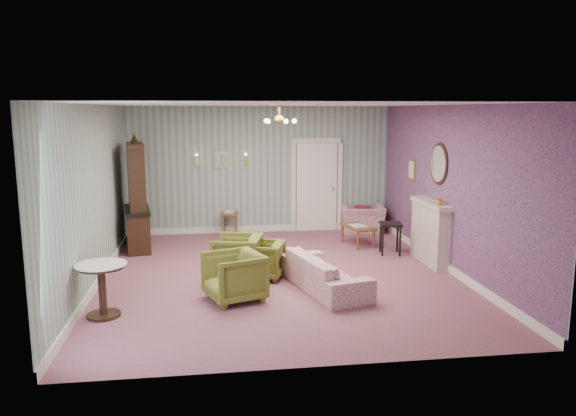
{
  "coord_description": "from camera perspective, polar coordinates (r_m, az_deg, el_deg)",
  "views": [
    {
      "loc": [
        -1.13,
        -9.12,
        2.81
      ],
      "look_at": [
        0.2,
        0.4,
        1.1
      ],
      "focal_mm": 34.44,
      "sensor_mm": 36.0,
      "label": 1
    }
  ],
  "objects": [
    {
      "name": "chandelier",
      "position": [
        9.19,
        -0.9,
        8.96
      ],
      "size": [
        0.56,
        0.56,
        0.36
      ],
      "primitive_type": null,
      "color": "gold",
      "rests_on": "ceiling"
    },
    {
      "name": "wall_right_floral",
      "position": [
        10.1,
        16.19,
        1.94
      ],
      "size": [
        0.0,
        7.0,
        7.0
      ],
      "primitive_type": "plane",
      "rotation": [
        1.57,
        0.0,
        -1.57
      ],
      "color": "#BC5E96",
      "rests_on": "ground"
    },
    {
      "name": "sconce_left",
      "position": [
        12.62,
        -9.4,
        4.91
      ],
      "size": [
        0.16,
        0.12,
        0.3
      ],
      "primitive_type": null,
      "color": "gold",
      "rests_on": "wall_back"
    },
    {
      "name": "wingback_chair",
      "position": [
        12.89,
        7.76,
        -0.68
      ],
      "size": [
        1.06,
        0.78,
        0.84
      ],
      "primitive_type": "imported",
      "rotation": [
        0.0,
        0.0,
        2.98
      ],
      "color": "#A64367",
      "rests_on": "floor"
    },
    {
      "name": "floor",
      "position": [
        9.61,
        -0.86,
        -6.91
      ],
      "size": [
        7.0,
        7.0,
        0.0
      ],
      "primitive_type": "plane",
      "color": "#945669",
      "rests_on": "ground"
    },
    {
      "name": "sconce_right",
      "position": [
        12.64,
        -4.39,
        5.02
      ],
      "size": [
        0.16,
        0.12,
        0.3
      ],
      "primitive_type": null,
      "color": "gold",
      "rests_on": "wall_back"
    },
    {
      "name": "framed_print",
      "position": [
        11.68,
        12.68,
        3.9
      ],
      "size": [
        0.04,
        0.34,
        0.42
      ],
      "primitive_type": null,
      "color": "gold",
      "rests_on": "wall_right"
    },
    {
      "name": "pedestal_table",
      "position": [
        8.06,
        -18.62,
        -8.03
      ],
      "size": [
        0.87,
        0.87,
        0.76
      ],
      "primitive_type": null,
      "rotation": [
        0.0,
        0.0,
        0.31
      ],
      "color": "black",
      "rests_on": "floor"
    },
    {
      "name": "side_table_black",
      "position": [
        11.05,
        10.5,
        -3.13
      ],
      "size": [
        0.49,
        0.49,
        0.63
      ],
      "primitive_type": null,
      "rotation": [
        0.0,
        0.0,
        -0.18
      ],
      "color": "black",
      "rests_on": "floor"
    },
    {
      "name": "dresser",
      "position": [
        11.59,
        -15.4,
        1.47
      ],
      "size": [
        0.68,
        1.43,
        2.29
      ],
      "primitive_type": null,
      "rotation": [
        0.0,
        0.0,
        0.16
      ],
      "color": "black",
      "rests_on": "floor"
    },
    {
      "name": "gilt_mirror_back",
      "position": [
        12.63,
        -6.9,
        4.97
      ],
      "size": [
        0.28,
        0.06,
        0.36
      ],
      "primitive_type": null,
      "color": "gold",
      "rests_on": "wall_back"
    },
    {
      "name": "burgundy_cushion",
      "position": [
        12.73,
        7.73,
        -0.55
      ],
      "size": [
        0.41,
        0.28,
        0.39
      ],
      "primitive_type": "cube",
      "rotation": [
        0.17,
        0.0,
        -0.35
      ],
      "color": "maroon",
      "rests_on": "wingback_chair"
    },
    {
      "name": "mantel_vase",
      "position": [
        10.07,
        15.37,
        0.72
      ],
      "size": [
        0.15,
        0.15,
        0.15
      ],
      "primitive_type": "imported",
      "color": "gold",
      "rests_on": "fireplace"
    },
    {
      "name": "sofa_chintz",
      "position": [
        8.77,
        3.83,
        -6.06
      ],
      "size": [
        1.03,
        2.0,
        0.75
      ],
      "primitive_type": "imported",
      "rotation": [
        0.0,
        0.0,
        1.83
      ],
      "color": "#A64367",
      "rests_on": "floor"
    },
    {
      "name": "oval_mirror",
      "position": [
        10.41,
        15.28,
        4.44
      ],
      "size": [
        0.04,
        0.76,
        0.84
      ],
      "primitive_type": null,
      "color": "white",
      "rests_on": "wall_right"
    },
    {
      "name": "olive_chair_c",
      "position": [
        9.45,
        -5.3,
        -4.75
      ],
      "size": [
        0.89,
        0.93,
        0.8
      ],
      "primitive_type": "imported",
      "rotation": [
        0.0,
        0.0,
        -1.82
      ],
      "color": "olive",
      "rests_on": "floor"
    },
    {
      "name": "olive_chair_b",
      "position": [
        9.38,
        -2.68,
        -5.16
      ],
      "size": [
        0.81,
        0.84,
        0.69
      ],
      "primitive_type": "imported",
      "rotation": [
        0.0,
        0.0,
        -1.89
      ],
      "color": "olive",
      "rests_on": "floor"
    },
    {
      "name": "fireplace",
      "position": [
        10.56,
        14.46,
        -2.43
      ],
      "size": [
        0.3,
        1.4,
        1.16
      ],
      "primitive_type": null,
      "color": "beige",
      "rests_on": "floor"
    },
    {
      "name": "nesting_table",
      "position": [
        12.53,
        -6.05,
        -1.57
      ],
      "size": [
        0.41,
        0.49,
        0.58
      ],
      "primitive_type": null,
      "rotation": [
        0.0,
        0.0,
        -0.14
      ],
      "color": "brown",
      "rests_on": "floor"
    },
    {
      "name": "door",
      "position": [
        12.93,
        2.96,
        2.39
      ],
      "size": [
        1.12,
        0.12,
        2.16
      ],
      "primitive_type": null,
      "color": "white",
      "rests_on": "floor"
    },
    {
      "name": "wall_back",
      "position": [
        12.75,
        -2.82,
        3.95
      ],
      "size": [
        6.0,
        0.0,
        6.0
      ],
      "primitive_type": "plane",
      "rotation": [
        1.57,
        0.0,
        0.0
      ],
      "color": "gray",
      "rests_on": "ground"
    },
    {
      "name": "wall_front",
      "position": [
        5.89,
        3.31,
        -3.28
      ],
      "size": [
        6.0,
        0.0,
        6.0
      ],
      "primitive_type": "plane",
      "rotation": [
        -1.57,
        0.0,
        0.0
      ],
      "color": "gray",
      "rests_on": "ground"
    },
    {
      "name": "wall_left",
      "position": [
        9.41,
        -19.33,
        1.2
      ],
      "size": [
        0.0,
        7.0,
        7.0
      ],
      "primitive_type": "plane",
      "rotation": [
        1.57,
        0.0,
        1.57
      ],
      "color": "gray",
      "rests_on": "ground"
    },
    {
      "name": "ceiling",
      "position": [
        9.19,
        -0.91,
        10.64
      ],
      "size": [
        7.0,
        7.0,
        0.0
      ],
      "primitive_type": "plane",
      "rotation": [
        3.14,
        0.0,
        0.0
      ],
      "color": "white",
      "rests_on": "ground"
    },
    {
      "name": "olive_chair_a",
      "position": [
        8.31,
        -5.6,
        -6.83
      ],
      "size": [
        0.96,
        0.99,
        0.8
      ],
      "primitive_type": "imported",
      "rotation": [
        0.0,
        0.0,
        -1.21
      ],
      "color": "olive",
      "rests_on": "floor"
    },
    {
      "name": "coffee_table",
      "position": [
        11.7,
        7.23,
        -2.82
      ],
      "size": [
        0.64,
        0.92,
        0.43
      ],
      "primitive_type": null,
      "rotation": [
        0.0,
        0.0,
        0.22
      ],
      "color": "brown",
      "rests_on": "floor"
    },
    {
      "name": "wall_right",
      "position": [
        10.1,
        16.26,
        1.94
      ],
      "size": [
        0.0,
        7.0,
        7.0
      ],
      "primitive_type": "plane",
      "rotation": [
        1.57,
        0.0,
        -1.57
      ],
      "color": "gray",
      "rests_on": "ground"
    }
  ]
}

